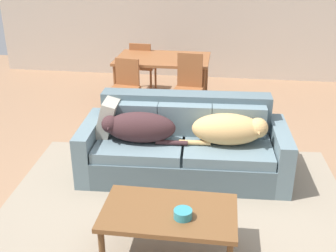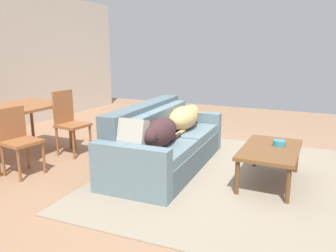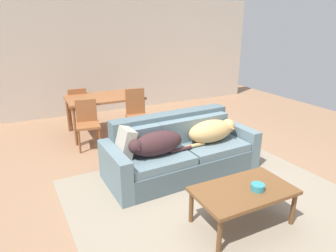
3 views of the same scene
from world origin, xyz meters
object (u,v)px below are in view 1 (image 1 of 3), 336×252
Objects in this scene: dining_chair_far_left at (142,64)px; dining_chair_near_left at (125,85)px; bowl_on_coffee_table at (183,214)px; dog_on_left_cushion at (138,127)px; throw_pillow_by_left_arm at (108,117)px; dining_table at (163,62)px; dog_on_right_cushion at (230,129)px; dining_chair_near_right at (188,85)px; couch at (184,146)px; coffee_table at (169,216)px.

dining_chair_near_left is at bearing 92.03° from dining_chair_far_left.
dog_on_left_cushion is at bearing 115.51° from bowl_on_coffee_table.
dining_chair_near_left reaches higher than dog_on_left_cushion.
dining_chair_near_left is at bearing 96.51° from throw_pillow_by_left_arm.
dining_table is at bearing 89.25° from dog_on_left_cushion.
dining_chair_near_right reaches higher than dog_on_right_cushion.
dog_on_right_cushion is at bearing -64.90° from dining_chair_near_right.
dog_on_right_cushion is at bearing -14.55° from couch.
throw_pillow_by_left_arm is at bearing 172.49° from dog_on_right_cushion.
coffee_table is (0.02, -1.38, 0.07)m from couch.
dining_table is 1.68× the size of dining_chair_near_left.
dog_on_left_cushion is at bearing -63.85° from dining_chair_near_left.
dog_on_right_cushion is (0.96, 0.08, 0.00)m from dog_on_left_cushion.
dining_chair_near_right is at bearing 8.25° from dining_chair_near_left.
coffee_table is 1.24× the size of dining_chair_far_left.
bowl_on_coffee_table is (-0.35, -1.36, -0.13)m from dog_on_right_cushion.
dining_chair_near_left is 0.98× the size of dining_chair_far_left.
dining_chair_near_left is (-0.55, 1.70, -0.12)m from dog_on_left_cushion.
couch is at bearing 114.35° from dining_chair_far_left.
couch is 0.57m from dog_on_right_cushion.
couch is 2.82m from dining_chair_far_left.
throw_pillow_by_left_arm is 2.83× the size of bowl_on_coffee_table.
throw_pillow_by_left_arm is 1.53m from dining_chair_near_left.
dining_table is (0.30, 2.10, 0.07)m from throw_pillow_by_left_arm.
coffee_table is 2.91m from dining_chair_near_right.
throw_pillow_by_left_arm is 1.69m from dining_chair_near_right.
couch is 5.52× the size of throw_pillow_by_left_arm.
throw_pillow_by_left_arm is 0.38× the size of coffee_table.
couch reaches higher than throw_pillow_by_left_arm.
dining_chair_near_right reaches higher than dining_chair_far_left.
dining_chair_near_left is at bearing -174.75° from dining_chair_near_right.
dog_on_right_cushion is 0.85× the size of coffee_table.
dining_chair_far_left is at bearing 115.48° from dog_on_right_cushion.
dining_chair_near_right is (-0.10, 1.52, 0.20)m from couch.
dog_on_right_cushion is at bearing 122.15° from dining_chair_far_left.
bowl_on_coffee_table is (0.99, -1.47, -0.14)m from throw_pillow_by_left_arm.
couch is 1.84m from dining_chair_near_left.
dog_on_left_cushion is 0.96m from dog_on_right_cushion.
bowl_on_coffee_table is 0.17× the size of dining_chair_near_left.
dog_on_right_cushion is 0.64× the size of dining_table.
couch is at bearing -0.62° from throw_pillow_by_left_arm.
throw_pillow_by_left_arm is (-1.33, 0.11, 0.02)m from dog_on_right_cushion.
dining_chair_near_right is at bearing 92.34° from coffee_table.
dining_chair_near_right is at bearing 74.87° from dog_on_left_cushion.
dining_chair_far_left is at bearing 107.67° from couch.
dining_table is (-1.04, 2.21, 0.09)m from dog_on_right_cushion.
dog_on_right_cushion is at bearing -64.86° from dining_table.
dining_chair_near_right reaches higher than coffee_table.
dining_chair_far_left is (-1.47, 2.74, -0.11)m from dog_on_right_cushion.
couch is at bearing 18.46° from dog_on_left_cushion.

